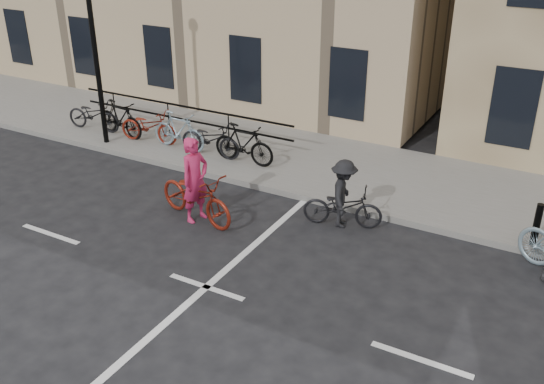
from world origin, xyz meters
The scene contains 7 objects.
ground centered at (0.00, 0.00, 0.00)m, with size 120.00×120.00×0.00m, color black.
sidewalk centered at (-4.00, 6.00, 0.07)m, with size 46.00×4.00×0.15m, color slate.
lamp_post centered at (-6.50, 4.40, 3.49)m, with size 0.36×0.36×5.28m.
bollard_east centered at (5.00, 4.25, 0.60)m, with size 0.14×0.14×0.90m, color black.
parked_bikes centered at (-4.92, 5.04, 0.65)m, with size 7.25×1.23×1.05m.
cyclist_pink centered at (-1.68, 2.08, 0.66)m, with size 2.25×1.19×1.91m.
cyclist_dark centered at (1.23, 3.38, 0.60)m, with size 1.80×1.10×1.52m.
Camera 1 is at (5.53, -7.46, 6.38)m, focal length 40.00 mm.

